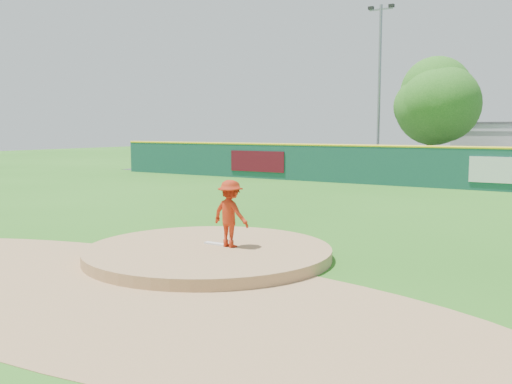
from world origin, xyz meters
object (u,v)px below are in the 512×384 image
Objects in this scene: playground_slide at (243,159)px; deciduous_tree at (431,101)px; van at (420,168)px; pitcher at (230,214)px; light_pole_left at (379,81)px.

deciduous_tree reaches higher than playground_slide.
playground_slide is (-12.67, 1.73, 0.01)m from van.
van is 5.68m from deciduous_tree.
playground_slide is 12.81m from deciduous_tree.
pitcher is 27.92m from light_pole_left.
deciduous_tree is at bearing -26.57° from light_pole_left.
deciduous_tree reaches higher than van.
deciduous_tree is at bearing -76.06° from pitcher.
playground_slide is at bearing -48.72° from pitcher.
van is (-1.72, 20.53, -0.23)m from pitcher.
van is at bearing -80.75° from deciduous_tree.
pitcher is 25.07m from deciduous_tree.
playground_slide is at bearing -168.47° from deciduous_tree.
van is 0.49× the size of light_pole_left.
light_pole_left is at bearing -68.13° from pitcher.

